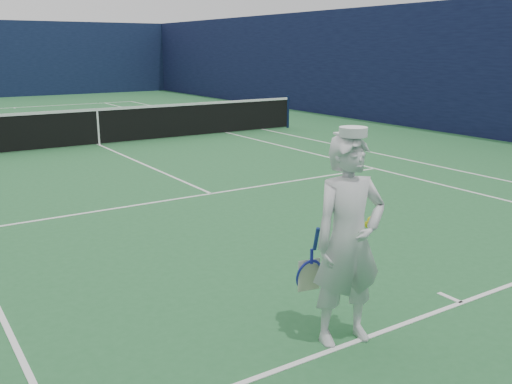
% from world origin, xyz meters
% --- Properties ---
extents(ground, '(80.00, 80.00, 0.00)m').
position_xyz_m(ground, '(0.00, 0.00, 0.00)').
color(ground, '#256334').
rests_on(ground, ground).
extents(court_markings, '(11.03, 23.83, 0.01)m').
position_xyz_m(court_markings, '(0.00, 0.00, 0.00)').
color(court_markings, white).
rests_on(court_markings, ground).
extents(windscreen_fence, '(20.12, 36.12, 4.00)m').
position_xyz_m(windscreen_fence, '(0.00, 0.00, 2.00)').
color(windscreen_fence, '#0E1734').
rests_on(windscreen_fence, ground).
extents(tennis_net, '(12.88, 0.09, 1.07)m').
position_xyz_m(tennis_net, '(0.00, 0.00, 0.55)').
color(tennis_net, '#141E4C').
rests_on(tennis_net, ground).
extents(tennis_player, '(0.78, 0.61, 1.96)m').
position_xyz_m(tennis_player, '(-1.54, -11.79, 0.96)').
color(tennis_player, silver).
rests_on(tennis_player, ground).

